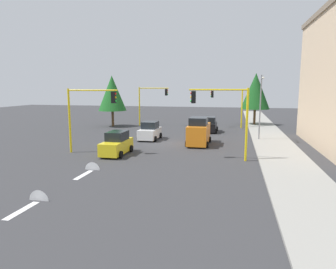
# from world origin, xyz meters

# --- Properties ---
(ground_plane) EXTENTS (120.00, 120.00, 0.00)m
(ground_plane) POSITION_xyz_m (0.00, 0.00, 0.00)
(ground_plane) COLOR #353538
(sidewalk_kerb) EXTENTS (80.00, 4.00, 0.15)m
(sidewalk_kerb) POSITION_xyz_m (-5.00, 10.50, 0.07)
(sidewalk_kerb) COLOR gray
(sidewalk_kerb) RESTS_ON ground
(lane_arrow_near) EXTENTS (2.40, 1.10, 1.10)m
(lane_arrow_near) POSITION_xyz_m (11.51, -3.00, 0.01)
(lane_arrow_near) COLOR silver
(lane_arrow_near) RESTS_ON ground
(lane_arrow_mid) EXTENTS (2.40, 1.10, 1.10)m
(lane_arrow_mid) POSITION_xyz_m (17.51, -3.00, 0.01)
(lane_arrow_mid) COLOR silver
(lane_arrow_mid) RESTS_ON ground
(traffic_signal_far_left) EXTENTS (0.36, 4.59, 5.47)m
(traffic_signal_far_left) POSITION_xyz_m (-14.00, 5.67, 3.88)
(traffic_signal_far_left) COLOR yellow
(traffic_signal_far_left) RESTS_ON ground
(traffic_signal_near_left) EXTENTS (0.36, 4.59, 5.66)m
(traffic_signal_near_left) POSITION_xyz_m (6.00, 5.70, 4.01)
(traffic_signal_near_left) COLOR yellow
(traffic_signal_near_left) RESTS_ON ground
(traffic_signal_near_right) EXTENTS (0.36, 4.59, 5.60)m
(traffic_signal_near_right) POSITION_xyz_m (6.00, -5.69, 3.97)
(traffic_signal_near_right) COLOR yellow
(traffic_signal_near_right) RESTS_ON ground
(traffic_signal_far_right) EXTENTS (0.36, 4.59, 5.73)m
(traffic_signal_far_right) POSITION_xyz_m (-14.00, -5.71, 4.05)
(traffic_signal_far_right) COLOR yellow
(traffic_signal_far_right) RESTS_ON ground
(street_lamp_curbside) EXTENTS (2.15, 0.28, 7.00)m
(street_lamp_curbside) POSITION_xyz_m (-3.61, 9.20, 4.35)
(street_lamp_curbside) COLOR slate
(street_lamp_curbside) RESTS_ON ground
(tree_roadside_far) EXTENTS (4.28, 4.28, 7.83)m
(tree_roadside_far) POSITION_xyz_m (-18.00, 9.50, 5.14)
(tree_roadside_far) COLOR brown
(tree_roadside_far) RESTS_ON ground
(tree_opposite_side) EXTENTS (4.06, 4.06, 7.41)m
(tree_opposite_side) POSITION_xyz_m (-12.00, -11.00, 4.86)
(tree_opposite_side) COLOR brown
(tree_opposite_side) RESTS_ON ground
(delivery_van_orange) EXTENTS (4.80, 2.22, 2.77)m
(delivery_van_orange) POSITION_xyz_m (-0.16, 3.10, 1.28)
(delivery_van_orange) COLOR orange
(delivery_van_orange) RESTS_ON ground
(car_white) EXTENTS (3.75, 2.10, 1.98)m
(car_white) POSITION_xyz_m (-2.03, -2.52, 0.90)
(car_white) COLOR white
(car_white) RESTS_ON ground
(car_black) EXTENTS (3.82, 2.04, 1.98)m
(car_black) POSITION_xyz_m (-9.13, 3.43, 0.90)
(car_black) COLOR black
(car_black) RESTS_ON ground
(car_yellow) EXTENTS (4.09, 1.94, 1.98)m
(car_yellow) POSITION_xyz_m (5.91, -3.22, 0.90)
(car_yellow) COLOR yellow
(car_yellow) RESTS_ON ground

